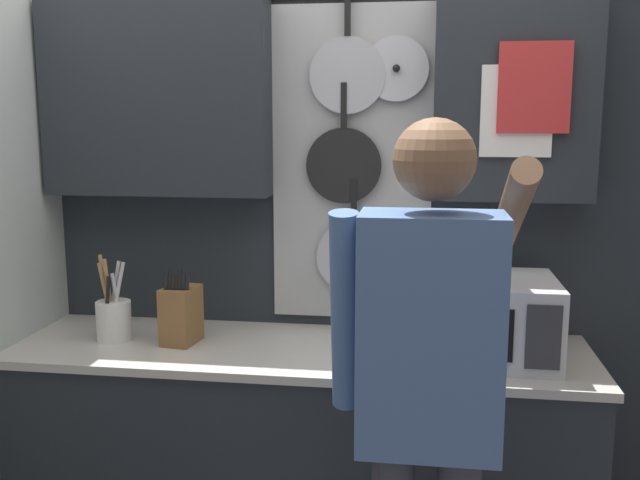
% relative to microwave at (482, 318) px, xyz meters
% --- Properties ---
extents(base_cabinet_counter, '(2.07, 0.61, 0.94)m').
position_rel_microwave_xyz_m(base_cabinet_counter, '(-0.64, 0.01, -0.61)').
color(base_cabinet_counter, '#23282D').
rests_on(base_cabinet_counter, ground_plane).
extents(back_wall_unit, '(2.64, 0.23, 2.30)m').
position_rel_microwave_xyz_m(back_wall_unit, '(-0.65, 0.28, 0.37)').
color(back_wall_unit, '#23282D').
rests_on(back_wall_unit, ground_plane).
extents(microwave, '(0.49, 0.41, 0.28)m').
position_rel_microwave_xyz_m(microwave, '(0.00, 0.00, 0.00)').
color(microwave, silver).
rests_on(microwave, base_cabinet_counter).
extents(knife_block, '(0.13, 0.16, 0.28)m').
position_rel_microwave_xyz_m(knife_block, '(-1.08, 0.00, -0.03)').
color(knife_block, brown).
rests_on(knife_block, base_cabinet_counter).
extents(utensil_crock, '(0.13, 0.13, 0.32)m').
position_rel_microwave_xyz_m(utensil_crock, '(-1.34, 0.00, -0.05)').
color(utensil_crock, white).
rests_on(utensil_crock, base_cabinet_counter).
extents(person, '(0.54, 0.64, 1.75)m').
position_rel_microwave_xyz_m(person, '(-0.18, -0.56, -0.02)').
color(person, '#383842').
rests_on(person, ground_plane).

